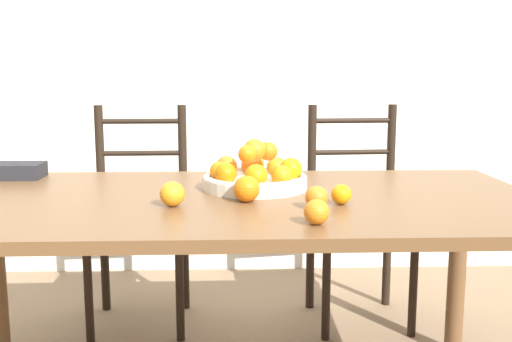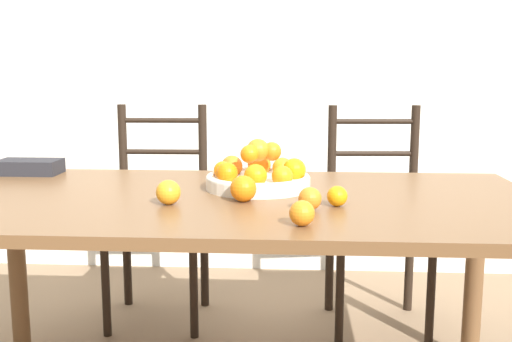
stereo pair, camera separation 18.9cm
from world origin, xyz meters
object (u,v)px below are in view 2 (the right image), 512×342
at_px(orange_loose_0, 243,189).
at_px(orange_loose_1, 302,213).
at_px(orange_loose_3, 168,192).
at_px(chair_right, 377,222).
at_px(fruit_bowl, 258,176).
at_px(book_stack, 29,167).
at_px(orange_loose_4, 310,199).
at_px(orange_loose_2, 337,196).
at_px(chair_left, 159,219).

bearing_deg(orange_loose_0, orange_loose_1, -57.99).
bearing_deg(orange_loose_3, chair_right, 50.98).
height_order(fruit_bowl, book_stack, fruit_bowl).
bearing_deg(chair_right, orange_loose_4, -112.27).
distance_m(orange_loose_1, orange_loose_2, 0.26).
height_order(orange_loose_1, orange_loose_3, orange_loose_3).
bearing_deg(orange_loose_1, orange_loose_2, 65.64).
bearing_deg(fruit_bowl, book_stack, 165.36).
height_order(fruit_bowl, chair_right, chair_right).
distance_m(orange_loose_3, chair_left, 1.00).
distance_m(fruit_bowl, book_stack, 0.93).
relative_size(orange_loose_3, chair_left, 0.08).
relative_size(orange_loose_2, book_stack, 0.26).
bearing_deg(orange_loose_0, chair_right, 58.71).
xyz_separation_m(orange_loose_2, chair_left, (-0.74, 0.91, -0.31)).
bearing_deg(book_stack, orange_loose_4, -27.04).
bearing_deg(orange_loose_3, orange_loose_1, -29.83).
relative_size(fruit_bowl, orange_loose_3, 4.74).
height_order(fruit_bowl, chair_left, chair_left).
relative_size(orange_loose_0, chair_right, 0.08).
bearing_deg(orange_loose_0, book_stack, 152.91).
xyz_separation_m(orange_loose_2, chair_right, (0.25, 0.91, -0.31)).
distance_m(orange_loose_1, orange_loose_3, 0.45).
xyz_separation_m(orange_loose_0, chair_left, (-0.46, 0.86, -0.32)).
bearing_deg(chair_right, orange_loose_1, -110.65).
distance_m(orange_loose_0, orange_loose_3, 0.22).
relative_size(fruit_bowl, orange_loose_2, 5.77).
xyz_separation_m(orange_loose_0, orange_loose_1, (0.17, -0.28, -0.01)).
xyz_separation_m(orange_loose_1, book_stack, (-1.04, 0.72, -0.01)).
relative_size(fruit_bowl, orange_loose_1, 5.29).
xyz_separation_m(fruit_bowl, orange_loose_4, (0.16, -0.31, -0.01)).
bearing_deg(chair_right, orange_loose_2, -108.68).
xyz_separation_m(fruit_bowl, orange_loose_0, (-0.03, -0.21, -0.00)).
height_order(orange_loose_0, orange_loose_3, orange_loose_0).
bearing_deg(orange_loose_2, chair_left, 129.28).
height_order(orange_loose_4, chair_right, chair_right).
relative_size(orange_loose_2, chair_left, 0.06).
distance_m(fruit_bowl, orange_loose_1, 0.51).
height_order(orange_loose_2, orange_loose_4, orange_loose_4).
height_order(orange_loose_0, chair_left, chair_left).
height_order(orange_loose_1, orange_loose_4, same).
xyz_separation_m(orange_loose_2, orange_loose_3, (-0.50, -0.01, 0.01)).
distance_m(orange_loose_2, book_stack, 1.24).
xyz_separation_m(orange_loose_1, chair_right, (0.35, 1.14, -0.31)).
height_order(chair_left, book_stack, chair_left).
distance_m(orange_loose_4, chair_right, 1.06).
xyz_separation_m(orange_loose_3, book_stack, (-0.65, 0.50, -0.01)).
height_order(orange_loose_1, chair_left, chair_left).
xyz_separation_m(fruit_bowl, chair_right, (0.49, 0.66, -0.32)).
distance_m(orange_loose_0, chair_left, 1.03).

